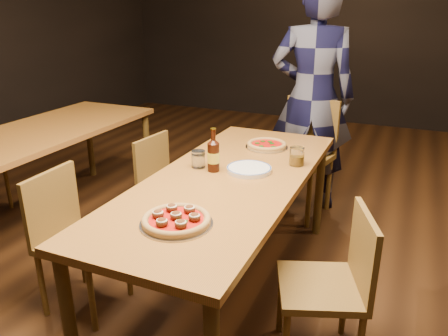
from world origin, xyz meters
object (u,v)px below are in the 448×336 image
at_px(plate_stack, 249,169).
at_px(water_glass, 198,159).
at_px(chair_main_sw, 173,189).
at_px(chair_end, 299,157).
at_px(diner, 312,97).
at_px(chair_main_nw, 82,241).
at_px(pizza_margherita, 267,145).
at_px(table_main, 228,189).
at_px(amber_glass, 297,156).
at_px(chair_main_e, 320,286).
at_px(beer_bottle, 213,156).
at_px(table_left, 39,140).
at_px(pizza_meatball, 176,219).

height_order(plate_stack, water_glass, water_glass).
xyz_separation_m(chair_main_sw, chair_end, (0.71, 0.82, 0.08)).
bearing_deg(diner, chair_main_nw, 55.93).
relative_size(chair_main_nw, pizza_margherita, 2.98).
bearing_deg(water_glass, table_main, -19.02).
height_order(table_main, amber_glass, amber_glass).
bearing_deg(chair_main_e, plate_stack, -150.40).
bearing_deg(beer_bottle, pizza_margherita, 75.55).
relative_size(chair_main_nw, chair_end, 0.86).
xyz_separation_m(plate_stack, amber_glass, (0.22, 0.21, 0.04)).
height_order(plate_stack, beer_bottle, beer_bottle).
distance_m(chair_main_e, beer_bottle, 0.91).
bearing_deg(chair_main_e, amber_glass, -175.31).
bearing_deg(table_main, beer_bottle, 153.89).
xyz_separation_m(table_left, pizza_margherita, (1.73, 0.30, 0.09)).
relative_size(pizza_meatball, beer_bottle, 1.30).
xyz_separation_m(chair_main_e, beer_bottle, (-0.72, 0.37, 0.43)).
height_order(table_main, chair_main_nw, chair_main_nw).
height_order(table_left, plate_stack, plate_stack).
height_order(chair_main_nw, chair_main_e, chair_main_nw).
height_order(table_main, water_glass, water_glass).
xyz_separation_m(beer_bottle, amber_glass, (0.41, 0.29, -0.03)).
xyz_separation_m(chair_main_nw, diner, (0.81, 1.90, 0.52)).
distance_m(chair_end, pizza_meatball, 1.86).
bearing_deg(water_glass, amber_glass, 27.21).
bearing_deg(amber_glass, pizza_meatball, -106.86).
bearing_deg(amber_glass, chair_main_e, -64.78).
bearing_deg(amber_glass, pizza_margherita, 136.57).
distance_m(pizza_margherita, water_glass, 0.58).
bearing_deg(table_main, chair_main_sw, 145.11).
distance_m(table_left, pizza_meatball, 1.94).
distance_m(pizza_margherita, diner, 0.88).
xyz_separation_m(chair_main_e, amber_glass, (-0.31, 0.65, 0.39)).
xyz_separation_m(chair_main_nw, chair_main_sw, (0.08, 0.86, -0.02)).
bearing_deg(pizza_meatball, table_left, 152.28).
bearing_deg(water_glass, beer_bottle, -10.99).
bearing_deg(beer_bottle, amber_glass, 34.95).
xyz_separation_m(water_glass, amber_glass, (0.52, 0.27, 0.00)).
bearing_deg(plate_stack, chair_end, 88.82).
bearing_deg(plate_stack, chair_main_nw, -143.21).
bearing_deg(table_main, chair_main_nw, -147.23).
bearing_deg(chair_main_nw, chair_end, -26.44).
bearing_deg(pizza_meatball, chair_end, 87.30).
bearing_deg(plate_stack, water_glass, -169.53).
bearing_deg(table_left, table_main, -10.01).
bearing_deg(pizza_meatball, plate_stack, 85.00).
bearing_deg(diner, table_left, 21.51).
distance_m(chair_end, plate_stack, 1.14).
bearing_deg(table_left, beer_bottle, -8.79).
relative_size(table_main, plate_stack, 7.78).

